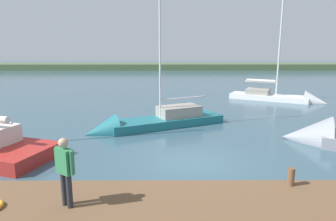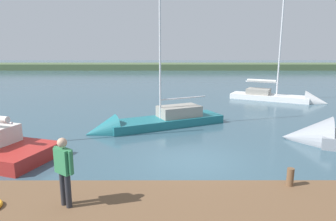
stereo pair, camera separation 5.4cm
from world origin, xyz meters
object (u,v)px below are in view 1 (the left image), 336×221
at_px(mooring_post_near, 291,177).
at_px(sailboat_far_right, 284,99).
at_px(sailboat_near_dock, 150,125).
at_px(person_on_dock, 65,167).

height_order(mooring_post_near, sailboat_far_right, sailboat_far_right).
height_order(sailboat_near_dock, person_on_dock, sailboat_near_dock).
distance_m(sailboat_near_dock, person_on_dock, 9.68).
bearing_deg(mooring_post_near, sailboat_near_dock, -62.02).
xyz_separation_m(sailboat_far_right, person_on_dock, (12.36, 18.07, 1.46)).
height_order(sailboat_near_dock, sailboat_far_right, sailboat_far_right).
xyz_separation_m(mooring_post_near, person_on_dock, (5.92, 1.09, 0.75)).
bearing_deg(person_on_dock, sailboat_near_dock, -151.81).
distance_m(mooring_post_near, sailboat_near_dock, 9.50).
xyz_separation_m(sailboat_near_dock, sailboat_far_right, (-10.88, -8.61, -0.01)).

